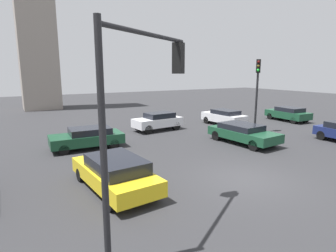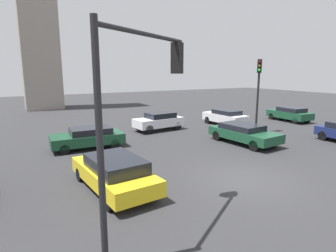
% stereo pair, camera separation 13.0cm
% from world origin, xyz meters
% --- Properties ---
extents(ground_plane, '(103.87, 103.87, 0.00)m').
position_xyz_m(ground_plane, '(0.00, 0.00, 0.00)').
color(ground_plane, '#2D2D30').
extents(traffic_light_0, '(3.62, 2.43, 5.86)m').
position_xyz_m(traffic_light_0, '(-5.54, -1.53, 4.25)').
color(traffic_light_0, black).
rests_on(traffic_light_0, ground_plane).
extents(traffic_light_2, '(0.48, 0.46, 5.58)m').
position_xyz_m(traffic_light_2, '(7.66, 6.73, 3.87)').
color(traffic_light_2, black).
rests_on(traffic_light_2, ground_plane).
extents(car_1, '(2.39, 4.89, 1.38)m').
position_xyz_m(car_1, '(-5.39, 1.83, 0.72)').
color(car_1, yellow).
rests_on(car_1, ground_plane).
extents(car_2, '(2.44, 4.85, 1.27)m').
position_xyz_m(car_2, '(4.48, 4.78, 0.70)').
color(car_2, '#19472D').
rests_on(car_2, ground_plane).
extents(car_3, '(2.04, 4.17, 1.33)m').
position_xyz_m(car_3, '(14.40, 8.89, 0.71)').
color(car_3, '#19472D').
rests_on(car_3, ground_plane).
extents(car_4, '(1.97, 4.23, 1.38)m').
position_xyz_m(car_4, '(7.59, 10.26, 0.75)').
color(car_4, silver).
rests_on(car_4, ground_plane).
extents(car_5, '(4.41, 2.11, 1.29)m').
position_xyz_m(car_5, '(-4.79, 8.63, 0.69)').
color(car_5, '#19472D').
rests_on(car_5, ground_plane).
extents(car_7, '(4.07, 2.09, 1.43)m').
position_xyz_m(car_7, '(1.49, 11.21, 0.77)').
color(car_7, silver).
rests_on(car_7, ground_plane).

